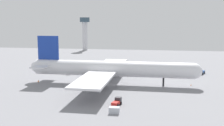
{
  "coord_description": "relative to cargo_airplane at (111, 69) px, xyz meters",
  "views": [
    {
      "loc": [
        18.44,
        -105.62,
        24.61
      ],
      "look_at": [
        0.0,
        0.0,
        8.52
      ],
      "focal_mm": 44.35,
      "sensor_mm": 36.0,
      "label": 1
    }
  ],
  "objects": [
    {
      "name": "cargo_loader",
      "position": [
        38.4,
        28.53,
        -5.11
      ],
      "size": [
        4.03,
        5.54,
        2.04
      ],
      "color": "#2D5193",
      "rests_on": "ground_plane"
    },
    {
      "name": "cargo_container_fore",
      "position": [
        7.11,
        -34.47,
        -5.3
      ],
      "size": [
        2.87,
        1.97,
        1.74
      ],
      "color": "#B7BCC6",
      "rests_on": "ground_plane"
    },
    {
      "name": "maintenance_van",
      "position": [
        6.67,
        -27.19,
        -5.12
      ],
      "size": [
        2.88,
        4.69,
        2.2
      ],
      "color": "#333338",
      "rests_on": "ground_plane"
    },
    {
      "name": "cargo_airplane",
      "position": [
        0.0,
        0.0,
        0.0
      ],
      "size": [
        68.13,
        62.85,
        18.94
      ],
      "color": "silver",
      "rests_on": "ground_plane"
    },
    {
      "name": "ground_plane",
      "position": [
        0.46,
        -0.0,
        -6.16
      ],
      "size": [
        272.53,
        272.53,
        0.0
      ],
      "primitive_type": "plane",
      "color": "gray"
    },
    {
      "name": "control_tower",
      "position": [
        -45.24,
        125.83,
        11.09
      ],
      "size": [
        8.38,
        8.38,
        28.12
      ],
      "color": "silver",
      "rests_on": "ground_plane"
    },
    {
      "name": "safety_cone_tail",
      "position": [
        -30.2,
        -1.03,
        -5.76
      ],
      "size": [
        0.56,
        0.56,
        0.8
      ],
      "primitive_type": "cone",
      "color": "orange",
      "rests_on": "ground_plane"
    },
    {
      "name": "baggage_tug",
      "position": [
        29.39,
        24.42,
        -5.08
      ],
      "size": [
        3.52,
        4.55,
        2.32
      ],
      "color": "#333338",
      "rests_on": "ground_plane"
    },
    {
      "name": "fuel_truck",
      "position": [
        -23.19,
        18.3,
        -4.97
      ],
      "size": [
        2.78,
        5.13,
        2.4
      ],
      "color": "yellow",
      "rests_on": "ground_plane"
    },
    {
      "name": "safety_cone_nose",
      "position": [
        31.12,
        2.78,
        -5.87
      ],
      "size": [
        0.41,
        0.41,
        0.59
      ],
      "primitive_type": "cone",
      "color": "orange",
      "rests_on": "ground_plane"
    }
  ]
}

